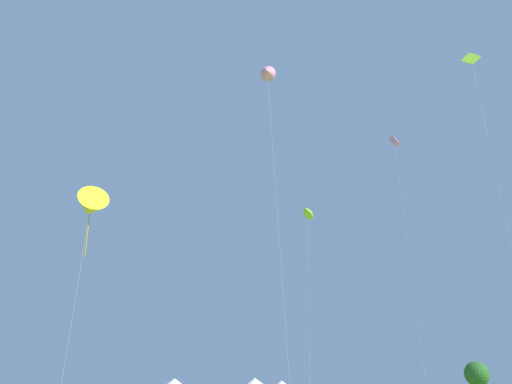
# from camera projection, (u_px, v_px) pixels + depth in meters

# --- Properties ---
(kite_pink_delta) EXTENTS (2.71, 2.80, 35.43)m
(kite_pink_delta) POSITION_uv_depth(u_px,v_px,m) (267.00, 72.00, 57.22)
(kite_pink_delta) COLOR pink
(kite_pink_delta) RESTS_ON ground
(kite_pink_box) EXTENTS (1.31, 1.62, 32.97)m
(kite_pink_box) POSITION_uv_depth(u_px,v_px,m) (394.00, 143.00, 68.06)
(kite_pink_box) COLOR pink
(kite_pink_box) RESTS_ON ground
(kite_yellow_delta) EXTENTS (3.84, 4.38, 18.69)m
(kite_yellow_delta) POSITION_uv_depth(u_px,v_px,m) (91.00, 206.00, 46.08)
(kite_yellow_delta) COLOR yellow
(kite_yellow_delta) RESTS_ON ground
(kite_lime_parafoil) EXTENTS (2.31, 3.86, 23.13)m
(kite_lime_parafoil) POSITION_uv_depth(u_px,v_px,m) (308.00, 214.00, 65.38)
(kite_lime_parafoil) COLOR #99DB2D
(kite_lime_parafoil) RESTS_ON ground
(kite_lime_diamond) EXTENTS (1.78, 2.52, 33.46)m
(kite_lime_diamond) POSITION_uv_depth(u_px,v_px,m) (473.00, 69.00, 51.35)
(kite_lime_diamond) COLOR #99DB2D
(kite_lime_diamond) RESTS_ON ground
(tree_distant_right) EXTENTS (3.03, 3.03, 5.33)m
(tree_distant_right) POSITION_uv_depth(u_px,v_px,m) (477.00, 374.00, 64.74)
(tree_distant_right) COLOR brown
(tree_distant_right) RESTS_ON ground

